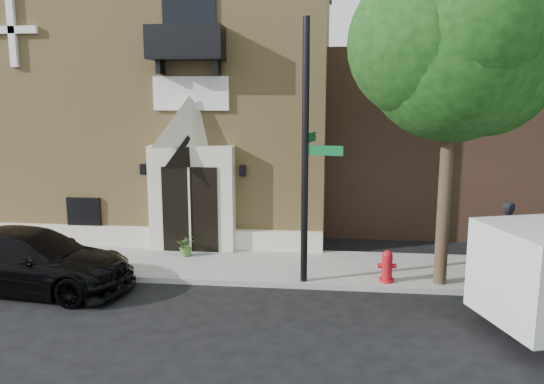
# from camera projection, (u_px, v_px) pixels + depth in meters

# --- Properties ---
(ground) EXTENTS (120.00, 120.00, 0.00)m
(ground) POSITION_uv_depth(u_px,v_px,m) (204.00, 285.00, 13.69)
(ground) COLOR black
(ground) RESTS_ON ground
(sidewalk) EXTENTS (42.00, 3.00, 0.15)m
(sidewalk) POSITION_uv_depth(u_px,v_px,m) (251.00, 266.00, 15.04)
(sidewalk) COLOR gray
(sidewalk) RESTS_ON ground
(church) EXTENTS (12.20, 11.01, 9.30)m
(church) POSITION_uv_depth(u_px,v_px,m) (175.00, 101.00, 20.97)
(church) COLOR tan
(church) RESTS_ON ground
(street_tree_left) EXTENTS (4.97, 4.38, 7.77)m
(street_tree_left) POSITION_uv_depth(u_px,v_px,m) (455.00, 50.00, 12.33)
(street_tree_left) COLOR #38281C
(street_tree_left) RESTS_ON sidewalk
(black_sedan) EXTENTS (5.45, 2.60, 1.53)m
(black_sedan) POSITION_uv_depth(u_px,v_px,m) (30.00, 260.00, 13.28)
(black_sedan) COLOR black
(black_sedan) RESTS_ON ground
(street_sign) EXTENTS (1.02, 1.17, 6.53)m
(street_sign) POSITION_uv_depth(u_px,v_px,m) (306.00, 153.00, 13.02)
(street_sign) COLOR black
(street_sign) RESTS_ON sidewalk
(fire_hydrant) EXTENTS (0.47, 0.38, 0.82)m
(fire_hydrant) POSITION_uv_depth(u_px,v_px,m) (387.00, 266.00, 13.47)
(fire_hydrant) COLOR #AE1119
(fire_hydrant) RESTS_ON sidewalk
(dumpster) EXTENTS (1.79, 1.03, 1.16)m
(dumpster) POSITION_uv_depth(u_px,v_px,m) (544.00, 260.00, 13.38)
(dumpster) COLOR #0E3513
(dumpster) RESTS_ON sidewalk
(planter) EXTENTS (0.65, 0.59, 0.64)m
(planter) POSITION_uv_depth(u_px,v_px,m) (187.00, 245.00, 15.68)
(planter) COLOR #497331
(planter) RESTS_ON sidewalk
(pedestrian_near) EXTENTS (0.83, 0.78, 1.90)m
(pedestrian_near) POSITION_uv_depth(u_px,v_px,m) (504.00, 236.00, 14.25)
(pedestrian_near) COLOR black
(pedestrian_near) RESTS_ON sidewalk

